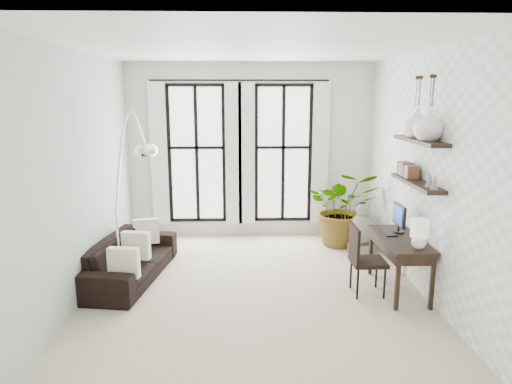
{
  "coord_description": "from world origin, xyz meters",
  "views": [
    {
      "loc": [
        -0.16,
        -5.94,
        2.62
      ],
      "look_at": [
        0.03,
        0.3,
        1.29
      ],
      "focal_mm": 32.0,
      "sensor_mm": 36.0,
      "label": 1
    }
  ],
  "objects_px": {
    "plant": "(343,208)",
    "arc_lamp": "(131,160)",
    "desk": "(402,242)",
    "sofa": "(130,259)",
    "desk_chair": "(362,256)",
    "buddha": "(362,231)"
  },
  "relations": [
    {
      "from": "desk",
      "to": "sofa",
      "type": "bearing_deg",
      "value": 170.86
    },
    {
      "from": "plant",
      "to": "arc_lamp",
      "type": "distance_m",
      "value": 3.79
    },
    {
      "from": "sofa",
      "to": "plant",
      "type": "xyz_separation_m",
      "value": [
        3.41,
        1.44,
        0.38
      ]
    },
    {
      "from": "arc_lamp",
      "to": "sofa",
      "type": "bearing_deg",
      "value": 147.08
    },
    {
      "from": "plant",
      "to": "desk_chair",
      "type": "xyz_separation_m",
      "value": [
        -0.19,
        -2.06,
        -0.14
      ]
    },
    {
      "from": "sofa",
      "to": "desk_chair",
      "type": "bearing_deg",
      "value": -92.31
    },
    {
      "from": "buddha",
      "to": "desk_chair",
      "type": "bearing_deg",
      "value": -104.9
    },
    {
      "from": "desk",
      "to": "buddha",
      "type": "height_order",
      "value": "desk"
    },
    {
      "from": "desk",
      "to": "buddha",
      "type": "relative_size",
      "value": 1.49
    },
    {
      "from": "desk",
      "to": "arc_lamp",
      "type": "xyz_separation_m",
      "value": [
        -3.64,
        0.53,
        1.04
      ]
    },
    {
      "from": "desk",
      "to": "desk_chair",
      "type": "relative_size",
      "value": 1.36
    },
    {
      "from": "sofa",
      "to": "desk",
      "type": "relative_size",
      "value": 1.61
    },
    {
      "from": "desk",
      "to": "buddha",
      "type": "bearing_deg",
      "value": 92.86
    },
    {
      "from": "desk",
      "to": "desk_chair",
      "type": "height_order",
      "value": "desk"
    },
    {
      "from": "desk_chair",
      "to": "buddha",
      "type": "xyz_separation_m",
      "value": [
        0.44,
        1.66,
        -0.18
      ]
    },
    {
      "from": "sofa",
      "to": "desk_chair",
      "type": "relative_size",
      "value": 2.18
    },
    {
      "from": "desk",
      "to": "plant",
      "type": "bearing_deg",
      "value": 99.28
    },
    {
      "from": "sofa",
      "to": "desk",
      "type": "height_order",
      "value": "desk"
    },
    {
      "from": "plant",
      "to": "arc_lamp",
      "type": "height_order",
      "value": "arc_lamp"
    },
    {
      "from": "arc_lamp",
      "to": "desk",
      "type": "bearing_deg",
      "value": -8.33
    },
    {
      "from": "desk",
      "to": "desk_chair",
      "type": "bearing_deg",
      "value": -178.13
    },
    {
      "from": "plant",
      "to": "arc_lamp",
      "type": "bearing_deg",
      "value": -155.48
    }
  ]
}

